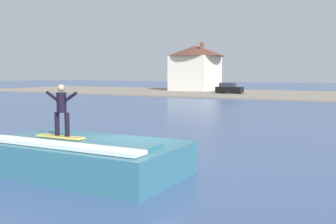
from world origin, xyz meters
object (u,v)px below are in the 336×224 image
at_px(surfboard, 60,137).
at_px(car_near_shore, 229,89).
at_px(wave_crest, 84,157).
at_px(surfer, 62,107).
at_px(house_with_chimney, 196,65).

xyz_separation_m(surfboard, car_near_shore, (-11.35, 49.21, -0.30)).
height_order(wave_crest, surfboard, surfboard).
relative_size(surfboard, surfer, 1.06).
relative_size(surfboard, car_near_shore, 0.45).
xyz_separation_m(surfer, car_near_shore, (-11.42, 49.17, -1.29)).
distance_m(wave_crest, surfer, 1.82).
xyz_separation_m(wave_crest, car_near_shore, (-12.06, 48.83, 0.37)).
height_order(surfboard, surfer, surfer).
bearing_deg(car_near_shore, surfer, -76.93).
height_order(surfboard, house_with_chimney, house_with_chimney).
distance_m(surfboard, surfer, 1.00).
height_order(surfer, house_with_chimney, house_with_chimney).
relative_size(wave_crest, surfer, 3.85).
bearing_deg(wave_crest, surfer, -151.84).
height_order(car_near_shore, house_with_chimney, house_with_chimney).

